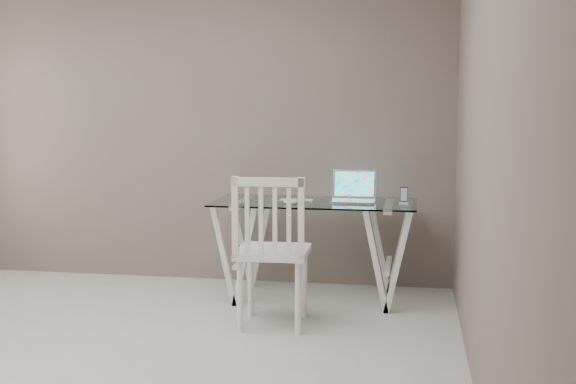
{
  "coord_description": "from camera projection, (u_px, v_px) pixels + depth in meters",
  "views": [
    {
      "loc": [
        1.67,
        -3.53,
        1.46
      ],
      "look_at": [
        0.8,
        1.45,
        0.85
      ],
      "focal_mm": 45.0,
      "sensor_mm": 36.0,
      "label": 1
    }
  ],
  "objects": [
    {
      "name": "chair",
      "position": [
        271.0,
        245.0,
        4.67
      ],
      "size": [
        0.48,
        0.48,
        1.02
      ],
      "rotation": [
        0.0,
        0.0,
        0.04
      ],
      "color": "white",
      "rests_on": "ground"
    },
    {
      "name": "desk",
      "position": [
        314.0,
        249.0,
        5.42
      ],
      "size": [
        1.5,
        0.7,
        0.75
      ],
      "color": "silver",
      "rests_on": "ground"
    },
    {
      "name": "laptop",
      "position": [
        353.0,
        194.0,
        5.39
      ],
      "size": [
        0.33,
        0.28,
        0.23
      ],
      "color": "silver",
      "rests_on": "desk"
    },
    {
      "name": "mouse",
      "position": [
        291.0,
        202.0,
        5.24
      ],
      "size": [
        0.11,
        0.06,
        0.03
      ],
      "primitive_type": "ellipsoid",
      "color": "white",
      "rests_on": "desk"
    },
    {
      "name": "keyboard",
      "position": [
        296.0,
        200.0,
        5.42
      ],
      "size": [
        0.26,
        0.11,
        0.01
      ],
      "primitive_type": "cube",
      "color": "silver",
      "rests_on": "desk"
    },
    {
      "name": "room",
      "position": [
        77.0,
        55.0,
        3.73
      ],
      "size": [
        4.5,
        4.52,
        2.71
      ],
      "color": "#B9B7B2",
      "rests_on": "ground"
    },
    {
      "name": "phone_dock",
      "position": [
        404.0,
        199.0,
        5.25
      ],
      "size": [
        0.07,
        0.07,
        0.12
      ],
      "color": "white",
      "rests_on": "desk"
    }
  ]
}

